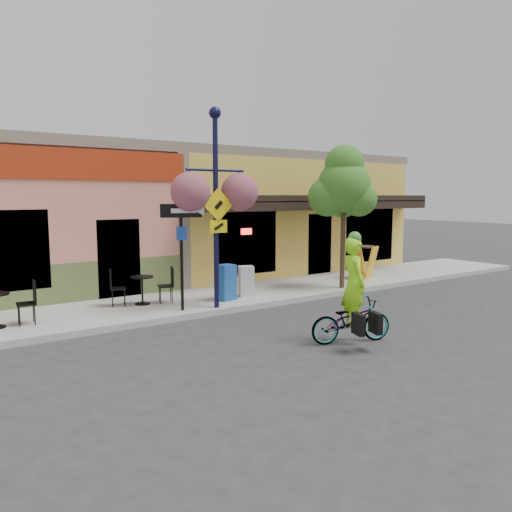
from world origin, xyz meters
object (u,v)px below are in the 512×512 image
at_px(one_way_sign, 182,258).
at_px(newspaper_box_grey, 246,281).
at_px(bicycle, 351,321).
at_px(lamp_post, 216,209).
at_px(cyclist_rider, 353,296).
at_px(street_tree, 343,216).
at_px(building, 158,214).
at_px(newspaper_box_blue, 226,282).

height_order(one_way_sign, newspaper_box_grey, one_way_sign).
distance_m(bicycle, lamp_post, 4.40).
distance_m(cyclist_rider, one_way_sign, 4.36).
bearing_deg(cyclist_rider, street_tree, -23.58).
distance_m(building, street_tree, 7.29).
height_order(cyclist_rider, street_tree, street_tree).
xyz_separation_m(lamp_post, street_tree, (4.51, 0.16, -0.29)).
relative_size(one_way_sign, street_tree, 0.60).
relative_size(bicycle, one_way_sign, 0.66).
bearing_deg(bicycle, building, 15.79).
bearing_deg(newspaper_box_blue, lamp_post, -144.63).
bearing_deg(building, cyclist_rider, -92.71).
xyz_separation_m(lamp_post, one_way_sign, (-0.85, 0.20, -1.16)).
height_order(lamp_post, one_way_sign, lamp_post).
distance_m(building, bicycle, 10.67).
xyz_separation_m(bicycle, street_tree, (3.58, 3.87, 1.88)).
bearing_deg(cyclist_rider, one_way_sign, 43.83).
height_order(building, newspaper_box_grey, building).
relative_size(bicycle, newspaper_box_blue, 1.78).
relative_size(cyclist_rider, newspaper_box_blue, 1.96).
distance_m(cyclist_rider, newspaper_box_blue, 4.39).
xyz_separation_m(cyclist_rider, street_tree, (3.53, 3.87, 1.38)).
xyz_separation_m(cyclist_rider, newspaper_box_grey, (0.41, 4.47, -0.37)).
height_order(cyclist_rider, lamp_post, lamp_post).
height_order(one_way_sign, street_tree, street_tree).
relative_size(lamp_post, newspaper_box_grey, 5.81).
height_order(bicycle, one_way_sign, one_way_sign).
xyz_separation_m(building, cyclist_rider, (-0.50, -10.50, -1.31)).
bearing_deg(one_way_sign, newspaper_box_grey, 32.59).
height_order(bicycle, cyclist_rider, cyclist_rider).
distance_m(lamp_post, newspaper_box_grey, 2.58).
height_order(cyclist_rider, newspaper_box_grey, cyclist_rider).
height_order(lamp_post, street_tree, lamp_post).
relative_size(building, newspaper_box_grey, 21.48).
distance_m(bicycle, newspaper_box_blue, 4.37).
relative_size(bicycle, newspaper_box_grey, 2.01).
bearing_deg(bicycle, lamp_post, 32.87).
distance_m(bicycle, street_tree, 5.60).
relative_size(one_way_sign, newspaper_box_grey, 3.06).
bearing_deg(newspaper_box_blue, cyclist_rider, -94.29).
bearing_deg(one_way_sign, building, 89.35).
xyz_separation_m(bicycle, newspaper_box_blue, (-0.26, 4.36, 0.18)).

